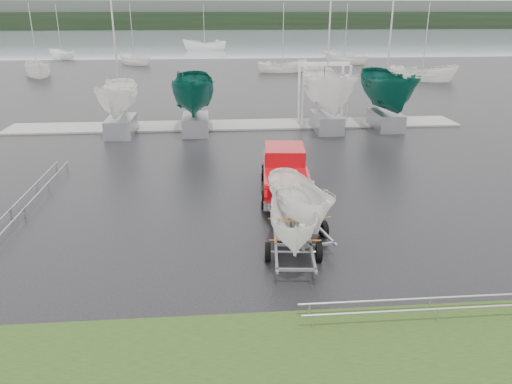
% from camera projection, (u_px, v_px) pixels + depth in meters
% --- Properties ---
extents(ground_plane, '(120.00, 120.00, 0.00)m').
position_uv_depth(ground_plane, '(251.00, 193.00, 21.47)').
color(ground_plane, black).
rests_on(ground_plane, ground).
extents(lake, '(300.00, 300.00, 0.00)m').
position_uv_depth(lake, '(218.00, 42.00, 114.89)').
color(lake, gray).
rests_on(lake, ground).
extents(grass_verge, '(40.00, 40.00, 0.00)m').
position_uv_depth(grass_verge, '(288.00, 362.00, 11.19)').
color(grass_verge, '#1F3213').
rests_on(grass_verge, ground).
extents(dock, '(30.00, 3.00, 0.12)m').
position_uv_depth(dock, '(236.00, 125.00, 33.59)').
color(dock, gray).
rests_on(dock, ground).
extents(treeline, '(300.00, 8.00, 6.00)m').
position_uv_depth(treeline, '(215.00, 21.00, 179.24)').
color(treeline, black).
rests_on(treeline, ground).
extents(far_hill, '(300.00, 6.00, 10.00)m').
position_uv_depth(far_hill, '(215.00, 15.00, 186.02)').
color(far_hill, '#4C5651').
rests_on(far_hill, ground).
extents(pickup_truck, '(2.41, 5.58, 1.80)m').
position_uv_depth(pickup_truck, '(285.00, 170.00, 21.36)').
color(pickup_truck, '#9B080E').
rests_on(pickup_truck, ground).
extents(trailer_hitched, '(1.83, 3.70, 4.33)m').
position_uv_depth(trailer_hitched, '(295.00, 188.00, 15.07)').
color(trailer_hitched, '#94979C').
rests_on(trailer_hitched, ground).
extents(trailer_parked, '(1.90, 3.76, 4.66)m').
position_uv_depth(trailer_parked, '(302.00, 167.00, 16.42)').
color(trailer_parked, '#94979C').
rests_on(trailer_parked, ground).
extents(boat_hoist, '(3.30, 2.18, 4.12)m').
position_uv_depth(boat_hoist, '(324.00, 85.00, 33.15)').
color(boat_hoist, silver).
rests_on(boat_hoist, ground).
extents(keelboat_0, '(2.23, 3.20, 10.39)m').
position_uv_depth(keelboat_0, '(117.00, 78.00, 29.94)').
color(keelboat_0, '#94979C').
rests_on(keelboat_0, ground).
extents(keelboat_1, '(2.61, 3.20, 8.04)m').
position_uv_depth(keelboat_1, '(193.00, 66.00, 30.27)').
color(keelboat_1, '#94979C').
rests_on(keelboat_1, ground).
extents(keelboat_2, '(2.84, 3.20, 11.02)m').
position_uv_depth(keelboat_2, '(330.00, 59.00, 30.63)').
color(keelboat_2, '#94979C').
rests_on(keelboat_2, ground).
extents(keelboat_3, '(2.70, 3.20, 10.88)m').
position_uv_depth(keelboat_3, '(391.00, 61.00, 31.31)').
color(keelboat_3, '#94979C').
rests_on(keelboat_3, ground).
extents(mast_rack_0, '(0.56, 6.50, 0.06)m').
position_uv_depth(mast_rack_0, '(42.00, 183.00, 21.56)').
color(mast_rack_0, '#94979C').
rests_on(mast_rack_0, ground).
extents(mast_rack_2, '(7.00, 0.56, 0.06)m').
position_uv_depth(mast_rack_2, '(434.00, 304.00, 12.79)').
color(mast_rack_2, '#94979C').
rests_on(mast_rack_2, ground).
extents(moored_boat_0, '(3.54, 3.58, 11.60)m').
position_uv_depth(moored_boat_0, '(39.00, 76.00, 57.82)').
color(moored_boat_0, white).
rests_on(moored_boat_0, ground).
extents(moored_boat_1, '(3.37, 3.37, 11.13)m').
position_uv_depth(moored_boat_1, '(135.00, 65.00, 69.27)').
color(moored_boat_1, white).
rests_on(moored_boat_1, ground).
extents(moored_boat_2, '(2.43, 2.37, 11.13)m').
position_uv_depth(moored_boat_2, '(283.00, 72.00, 61.51)').
color(moored_boat_2, white).
rests_on(moored_boat_2, ground).
extents(moored_boat_3, '(3.82, 3.82, 11.54)m').
position_uv_depth(moored_boat_3, '(344.00, 64.00, 70.82)').
color(moored_boat_3, white).
rests_on(moored_boat_3, ground).
extents(moored_boat_4, '(3.25, 3.25, 11.02)m').
position_uv_depth(moored_boat_4, '(62.00, 59.00, 76.94)').
color(moored_boat_4, white).
rests_on(moored_boat_4, ground).
extents(moored_boat_5, '(3.11, 3.03, 12.03)m').
position_uv_depth(moored_boat_5, '(205.00, 51.00, 92.19)').
color(moored_boat_5, white).
rests_on(moored_boat_5, ground).
extents(moored_boat_6, '(3.78, 3.75, 11.63)m').
position_uv_depth(moored_boat_6, '(421.00, 81.00, 54.23)').
color(moored_boat_6, white).
rests_on(moored_boat_6, ground).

